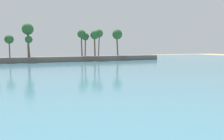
% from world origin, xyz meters
% --- Properties ---
extents(sea, '(220.00, 114.61, 0.06)m').
position_xyz_m(sea, '(0.00, 65.08, 0.03)').
color(sea, teal).
rests_on(sea, ground).
extents(palm_headland, '(98.05, 6.17, 12.94)m').
position_xyz_m(palm_headland, '(-1.83, 82.42, 3.59)').
color(palm_headland, '#605B54').
rests_on(palm_headland, ground).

